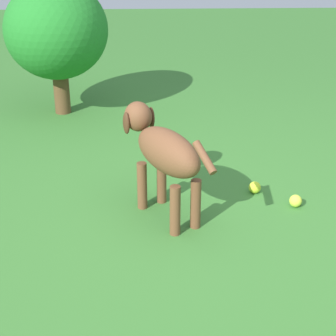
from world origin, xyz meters
TOP-DOWN VIEW (x-y plane):
  - ground at (0.00, 0.00)m, footprint 14.00×14.00m
  - dog at (0.27, 0.26)m, footprint 0.70×0.45m
  - tennis_ball_0 at (0.48, -0.25)m, footprint 0.07×0.07m
  - tennis_ball_1 at (0.31, -0.44)m, footprint 0.07×0.07m
  - shrub_near at (1.87, 0.99)m, footprint 0.84×0.75m

SIDE VIEW (x-z plane):
  - ground at x=0.00m, z-range 0.00..0.00m
  - tennis_ball_0 at x=0.48m, z-range 0.00..0.07m
  - tennis_ball_1 at x=0.31m, z-range 0.00..0.07m
  - dog at x=0.27m, z-range 0.09..0.62m
  - shrub_near at x=1.87m, z-range 0.13..1.12m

